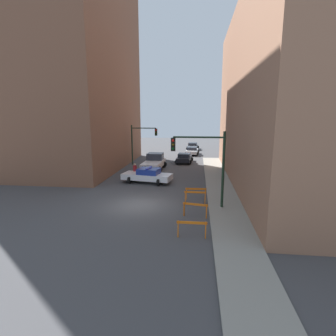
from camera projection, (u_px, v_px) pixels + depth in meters
ground_plane at (139, 205)px, 18.92m from camera, size 120.00×120.00×0.00m
sidewalk_right at (226, 207)px, 18.22m from camera, size 2.40×44.00×0.12m
building_corner_left at (65, 67)px, 31.54m from camera, size 14.00×20.00×24.28m
building_right at (302, 95)px, 23.66m from camera, size 12.00×28.00×16.28m
traffic_light_near at (206, 158)px, 17.63m from camera, size 3.64×0.35×5.20m
traffic_light_far at (140, 139)px, 34.03m from camera, size 3.44×0.35×5.20m
police_car at (147, 175)px, 25.14m from camera, size 4.96×2.89×1.52m
white_truck at (154, 162)px, 31.21m from camera, size 2.77×5.47×1.90m
parked_car_near at (184, 158)px, 36.03m from camera, size 2.44×4.40×1.31m
parked_car_mid at (192, 151)px, 43.52m from camera, size 2.45×4.40×1.31m
parked_car_far at (193, 146)px, 50.44m from camera, size 2.48×4.42×1.31m
pedestrian_crossing at (135, 171)px, 26.30m from camera, size 0.39×0.39×1.66m
barrier_front at (192, 227)px, 13.70m from camera, size 1.60×0.17×0.90m
barrier_mid at (195, 208)px, 16.55m from camera, size 1.58×0.43×0.90m
barrier_back at (195, 195)px, 19.19m from camera, size 1.60×0.18×0.90m
barrier_corner at (196, 192)px, 20.07m from camera, size 1.60×0.22×0.90m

